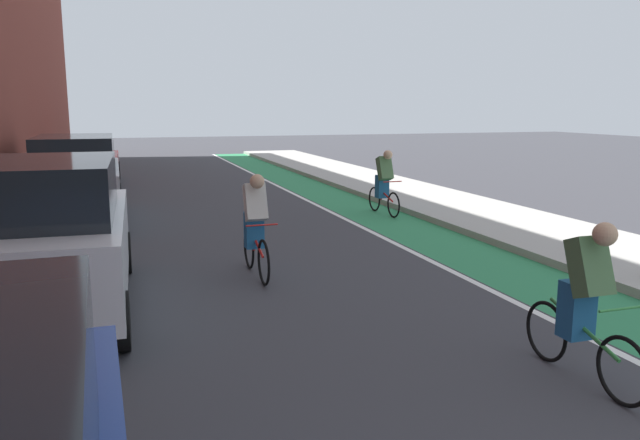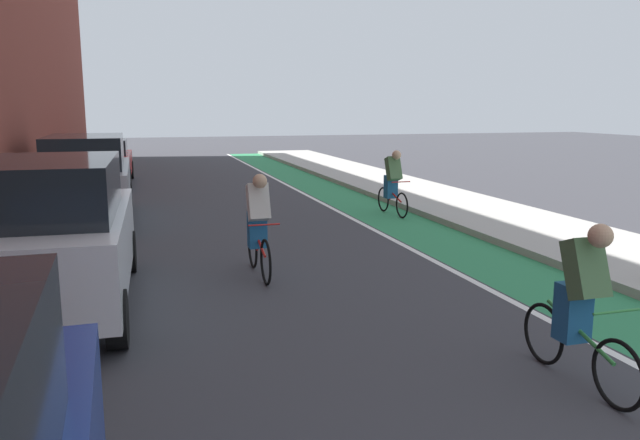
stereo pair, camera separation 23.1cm
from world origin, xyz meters
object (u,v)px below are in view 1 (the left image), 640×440
Objects in this scene: parked_suv_silver at (77,179)px; cyclist_mid at (255,225)px; parked_sedan_red at (90,162)px; cyclist_lead at (585,301)px; parked_suv_white at (48,235)px; cyclist_trailing at (384,182)px.

parked_suv_silver reaches higher than cyclist_mid.
cyclist_lead is at bearing -74.00° from parked_sedan_red.
cyclist_trailing is at bearing 38.17° from parked_suv_white.
cyclist_trailing is (7.07, -8.24, 0.02)m from parked_sedan_red.
cyclist_trailing reaches higher than parked_sedan_red.
parked_suv_silver is 6.39m from cyclist_mid.
parked_suv_white is at bearing -141.83° from cyclist_trailing.
cyclist_mid is at bearing -132.04° from cyclist_trailing.
parked_suv_silver is 1.10× the size of parked_sedan_red.
parked_suv_white is 6.32m from cyclist_lead.
parked_sedan_red is at bearing 130.63° from cyclist_trailing.
parked_suv_silver is at bearing 116.63° from cyclist_mid.
parked_suv_white reaches higher than cyclist_lead.
cyclist_lead reaches higher than cyclist_trailing.
cyclist_lead is at bearing -36.98° from parked_suv_white.
cyclist_lead is (5.04, -10.41, -0.21)m from parked_suv_silver.
cyclist_mid is at bearing 17.38° from parked_suv_white.
cyclist_trailing is (2.02, 9.36, -0.00)m from cyclist_lead.
cyclist_mid is (2.86, -5.71, -0.21)m from parked_suv_silver.
cyclist_lead is at bearing -64.14° from parked_suv_silver.
parked_suv_silver is 7.15m from cyclist_trailing.
parked_suv_white is 2.67× the size of cyclist_lead.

